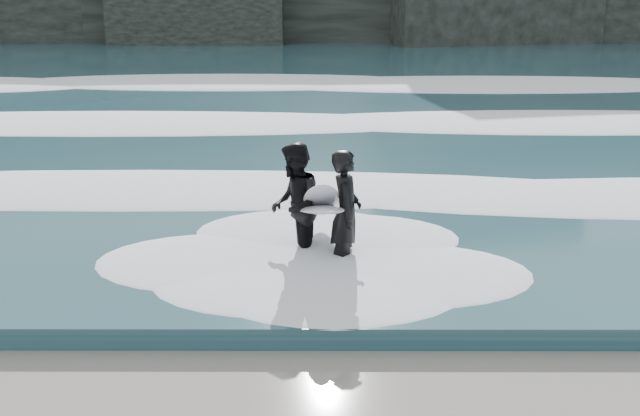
{
  "coord_description": "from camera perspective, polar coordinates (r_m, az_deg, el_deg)",
  "views": [
    {
      "loc": [
        -0.79,
        -5.94,
        4.54
      ],
      "look_at": [
        -0.82,
        5.83,
        1.0
      ],
      "focal_mm": 45.0,
      "sensor_mm": 36.0,
      "label": 1
    }
  ],
  "objects": [
    {
      "name": "foam_mid",
      "position": [
        22.33,
        2.17,
        6.1
      ],
      "size": [
        60.0,
        4.0,
        0.24
      ],
      "primitive_type": "ellipsoid",
      "color": "white",
      "rests_on": "sea"
    },
    {
      "name": "sea",
      "position": [
        35.22,
        1.43,
        9.57
      ],
      "size": [
        90.0,
        52.0,
        0.3
      ],
      "primitive_type": "cube",
      "color": "#234954",
      "rests_on": "ground"
    },
    {
      "name": "foam_near",
      "position": [
        15.52,
        3.04,
        1.25
      ],
      "size": [
        60.0,
        3.2,
        0.2
      ],
      "primitive_type": "ellipsoid",
      "color": "white",
      "rests_on": "sea"
    },
    {
      "name": "foam_far",
      "position": [
        31.21,
        1.6,
        9.2
      ],
      "size": [
        60.0,
        4.8,
        0.3
      ],
      "primitive_type": "ellipsoid",
      "color": "white",
      "rests_on": "sea"
    },
    {
      "name": "surfer_left",
      "position": [
        12.16,
        1.45,
        -0.29
      ],
      "size": [
        1.16,
        2.37,
        1.94
      ],
      "color": "black",
      "rests_on": "ground"
    },
    {
      "name": "surfer_right",
      "position": [
        12.43,
        -1.64,
        0.18
      ],
      "size": [
        1.11,
        1.96,
        1.98
      ],
      "color": "black",
      "rests_on": "ground"
    }
  ]
}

